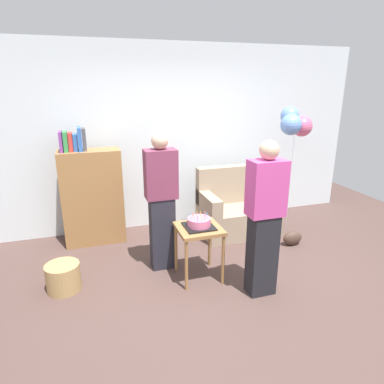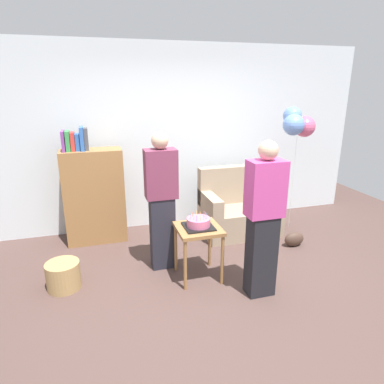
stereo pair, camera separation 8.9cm
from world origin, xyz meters
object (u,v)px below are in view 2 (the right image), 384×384
at_px(couch, 238,210).
at_px(wicker_basket, 63,275).
at_px(person_blowing_candles, 162,201).
at_px(person_holding_cake, 263,220).
at_px(side_table, 198,235).
at_px(handbag, 294,239).
at_px(balloon_bunch, 298,124).
at_px(bookshelf, 94,194).
at_px(birthday_cake, 198,223).

distance_m(couch, wicker_basket, 2.57).
height_order(person_blowing_candles, person_holding_cake, same).
distance_m(side_table, handbag, 1.60).
xyz_separation_m(side_table, balloon_bunch, (1.78, 0.96, 1.06)).
bearing_deg(person_blowing_candles, couch, 15.39).
relative_size(handbag, balloon_bunch, 0.15).
xyz_separation_m(bookshelf, side_table, (1.08, -1.33, -0.16)).
xyz_separation_m(couch, birthday_cake, (-0.95, -1.04, 0.33)).
relative_size(birthday_cake, wicker_basket, 0.89).
height_order(couch, side_table, couch).
distance_m(side_table, balloon_bunch, 2.28).
bearing_deg(couch, birthday_cake, -132.45).
distance_m(bookshelf, balloon_bunch, 3.02).
distance_m(birthday_cake, person_blowing_candles, 0.52).
distance_m(person_blowing_candles, wicker_basket, 1.33).
distance_m(side_table, wicker_basket, 1.53).
bearing_deg(person_blowing_candles, side_table, -59.75).
bearing_deg(balloon_bunch, side_table, -151.72).
height_order(person_holding_cake, wicker_basket, person_holding_cake).
relative_size(couch, balloon_bunch, 0.60).
xyz_separation_m(couch, person_holding_cake, (-0.43, -1.52, 0.49)).
relative_size(couch, side_table, 1.77).
xyz_separation_m(birthday_cake, person_blowing_candles, (-0.33, 0.36, 0.16)).
height_order(person_holding_cake, balloon_bunch, balloon_bunch).
distance_m(bookshelf, side_table, 1.72).
bearing_deg(person_blowing_candles, person_holding_cake, -56.83).
bearing_deg(bookshelf, person_holding_cake, -48.36).
relative_size(bookshelf, person_blowing_candles, 0.98).
bearing_deg(birthday_cake, person_holding_cake, -42.32).
distance_m(bookshelf, wicker_basket, 1.31).
xyz_separation_m(wicker_basket, balloon_bunch, (3.24, 0.76, 1.44)).
bearing_deg(wicker_basket, person_blowing_candles, 8.21).
bearing_deg(balloon_bunch, person_blowing_candles, -164.26).
bearing_deg(handbag, balloon_bunch, 64.13).
relative_size(side_table, handbag, 2.22).
xyz_separation_m(person_blowing_candles, balloon_bunch, (2.11, 0.59, 0.75)).
distance_m(person_blowing_candles, person_holding_cake, 1.20).
height_order(birthday_cake, balloon_bunch, balloon_bunch).
relative_size(person_blowing_candles, balloon_bunch, 0.89).
relative_size(side_table, balloon_bunch, 0.34).
height_order(handbag, balloon_bunch, balloon_bunch).
xyz_separation_m(birthday_cake, wicker_basket, (-1.47, 0.20, -0.52)).
xyz_separation_m(person_blowing_candles, wicker_basket, (-1.13, -0.16, -0.68)).
distance_m(person_holding_cake, handbag, 1.48).
bearing_deg(side_table, handbag, 13.96).
height_order(birthday_cake, person_holding_cake, person_holding_cake).
height_order(side_table, birthday_cake, birthday_cake).
relative_size(person_holding_cake, handbag, 5.82).
relative_size(bookshelf, wicker_basket, 4.45).
height_order(person_blowing_candles, balloon_bunch, balloon_bunch).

